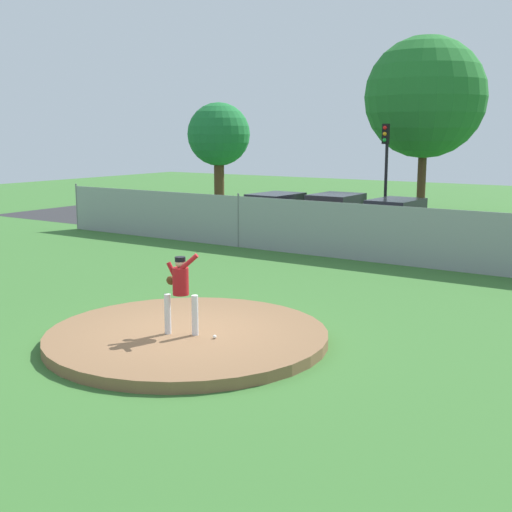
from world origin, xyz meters
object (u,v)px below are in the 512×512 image
at_px(parked_car_navy, 395,221).
at_px(parked_car_red, 336,215).
at_px(parked_car_charcoal, 276,212).
at_px(pitcher_youth, 180,287).
at_px(traffic_light_near, 386,156).
at_px(baseball, 215,337).

xyz_separation_m(parked_car_navy, parked_car_red, (-2.81, 0.48, 0.00)).
bearing_deg(parked_car_navy, parked_car_charcoal, 178.06).
xyz_separation_m(pitcher_youth, parked_car_charcoal, (-7.01, 14.78, -0.42)).
xyz_separation_m(parked_car_charcoal, parked_car_red, (2.75, 0.29, 0.03)).
distance_m(parked_car_navy, traffic_light_near, 5.51).
bearing_deg(parked_car_charcoal, baseball, -62.13).
bearing_deg(baseball, parked_car_navy, 98.59).
distance_m(parked_car_red, traffic_light_near, 4.59).
bearing_deg(parked_car_red, parked_car_navy, -9.66).
height_order(parked_car_charcoal, parked_car_navy, parked_car_navy).
height_order(pitcher_youth, parked_car_navy, pitcher_youth).
relative_size(baseball, parked_car_charcoal, 0.02).
distance_m(parked_car_charcoal, traffic_light_near, 5.81).
relative_size(pitcher_youth, baseball, 22.41).
distance_m(pitcher_youth, parked_car_navy, 14.67).
xyz_separation_m(baseball, parked_car_charcoal, (-7.75, 14.65, 0.51)).
xyz_separation_m(baseball, parked_car_navy, (-2.18, 14.46, 0.53)).
relative_size(baseball, traffic_light_near, 0.02).
bearing_deg(pitcher_youth, parked_car_navy, 95.68).
bearing_deg(pitcher_youth, parked_car_red, 105.80).
height_order(pitcher_youth, traffic_light_near, traffic_light_near).
xyz_separation_m(parked_car_charcoal, parked_car_navy, (5.56, -0.19, 0.03)).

